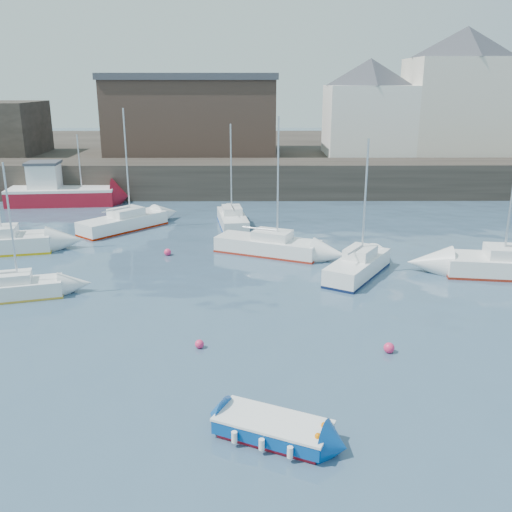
{
  "coord_description": "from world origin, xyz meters",
  "views": [
    {
      "loc": [
        -0.19,
        -14.77,
        9.78
      ],
      "look_at": [
        0.0,
        12.0,
        1.5
      ],
      "focal_mm": 40.0,
      "sensor_mm": 36.0,
      "label": 1
    }
  ],
  "objects_px": {
    "buoy_near": "(200,348)",
    "buoy_mid": "(389,352)",
    "sailboat_c": "(358,266)",
    "fishing_boat": "(58,191)",
    "sailboat_a": "(9,289)",
    "buoy_far": "(168,255)",
    "sailboat_f": "(232,219)",
    "blue_dinghy": "(273,428)",
    "sailboat_h": "(124,222)",
    "sailboat_b": "(268,245)"
  },
  "relations": [
    {
      "from": "buoy_near",
      "to": "buoy_mid",
      "type": "distance_m",
      "value": 7.16
    },
    {
      "from": "buoy_near",
      "to": "blue_dinghy",
      "type": "bearing_deg",
      "value": -65.85
    },
    {
      "from": "sailboat_c",
      "to": "fishing_boat",
      "type": "bearing_deg",
      "value": 139.65
    },
    {
      "from": "sailboat_a",
      "to": "sailboat_c",
      "type": "height_order",
      "value": "sailboat_c"
    },
    {
      "from": "sailboat_a",
      "to": "buoy_mid",
      "type": "height_order",
      "value": "sailboat_a"
    },
    {
      "from": "blue_dinghy",
      "to": "sailboat_h",
      "type": "relative_size",
      "value": 0.44
    },
    {
      "from": "sailboat_c",
      "to": "buoy_mid",
      "type": "bearing_deg",
      "value": -92.46
    },
    {
      "from": "sailboat_c",
      "to": "sailboat_h",
      "type": "xyz_separation_m",
      "value": [
        -14.27,
        9.74,
        -0.01
      ]
    },
    {
      "from": "fishing_boat",
      "to": "sailboat_h",
      "type": "relative_size",
      "value": 1.09
    },
    {
      "from": "sailboat_c",
      "to": "buoy_near",
      "type": "distance_m",
      "value": 11.24
    },
    {
      "from": "blue_dinghy",
      "to": "sailboat_h",
      "type": "height_order",
      "value": "sailboat_h"
    },
    {
      "from": "fishing_boat",
      "to": "buoy_far",
      "type": "xyz_separation_m",
      "value": [
        10.93,
        -14.44,
        -1.09
      ]
    },
    {
      "from": "sailboat_a",
      "to": "buoy_near",
      "type": "bearing_deg",
      "value": -29.28
    },
    {
      "from": "sailboat_a",
      "to": "buoy_mid",
      "type": "relative_size",
      "value": 15.56
    },
    {
      "from": "buoy_near",
      "to": "buoy_mid",
      "type": "bearing_deg",
      "value": -3.42
    },
    {
      "from": "sailboat_a",
      "to": "buoy_far",
      "type": "xyz_separation_m",
      "value": [
        6.44,
        6.81,
        -0.45
      ]
    },
    {
      "from": "buoy_near",
      "to": "buoy_far",
      "type": "bearing_deg",
      "value": 103.61
    },
    {
      "from": "blue_dinghy",
      "to": "sailboat_c",
      "type": "height_order",
      "value": "sailboat_c"
    },
    {
      "from": "buoy_mid",
      "to": "buoy_far",
      "type": "height_order",
      "value": "buoy_far"
    },
    {
      "from": "sailboat_c",
      "to": "sailboat_f",
      "type": "relative_size",
      "value": 1.01
    },
    {
      "from": "sailboat_f",
      "to": "sailboat_h",
      "type": "bearing_deg",
      "value": -173.31
    },
    {
      "from": "fishing_boat",
      "to": "buoy_near",
      "type": "height_order",
      "value": "fishing_boat"
    },
    {
      "from": "sailboat_a",
      "to": "sailboat_h",
      "type": "height_order",
      "value": "sailboat_h"
    },
    {
      "from": "buoy_near",
      "to": "buoy_far",
      "type": "xyz_separation_m",
      "value": [
        -2.92,
        12.05,
        0.0
      ]
    },
    {
      "from": "sailboat_f",
      "to": "buoy_mid",
      "type": "relative_size",
      "value": 17.1
    },
    {
      "from": "sailboat_f",
      "to": "sailboat_c",
      "type": "bearing_deg",
      "value": -57.06
    },
    {
      "from": "sailboat_a",
      "to": "blue_dinghy",
      "type": "bearing_deg",
      "value": -42.71
    },
    {
      "from": "sailboat_c",
      "to": "sailboat_a",
      "type": "bearing_deg",
      "value": -169.63
    },
    {
      "from": "blue_dinghy",
      "to": "sailboat_c",
      "type": "xyz_separation_m",
      "value": [
        4.93,
        14.12,
        0.19
      ]
    },
    {
      "from": "sailboat_b",
      "to": "buoy_far",
      "type": "relative_size",
      "value": 19.08
    },
    {
      "from": "fishing_boat",
      "to": "buoy_far",
      "type": "bearing_deg",
      "value": -52.86
    },
    {
      "from": "blue_dinghy",
      "to": "buoy_far",
      "type": "bearing_deg",
      "value": 107.17
    },
    {
      "from": "sailboat_a",
      "to": "fishing_boat",
      "type": "bearing_deg",
      "value": 101.95
    },
    {
      "from": "sailboat_f",
      "to": "buoy_near",
      "type": "height_order",
      "value": "sailboat_f"
    },
    {
      "from": "fishing_boat",
      "to": "sailboat_b",
      "type": "xyz_separation_m",
      "value": [
        16.8,
        -14.16,
        -0.58
      ]
    },
    {
      "from": "sailboat_f",
      "to": "buoy_far",
      "type": "distance_m",
      "value": 7.77
    },
    {
      "from": "blue_dinghy",
      "to": "fishing_boat",
      "type": "distance_m",
      "value": 36.23
    },
    {
      "from": "sailboat_b",
      "to": "buoy_near",
      "type": "distance_m",
      "value": 12.69
    },
    {
      "from": "blue_dinghy",
      "to": "sailboat_f",
      "type": "distance_m",
      "value": 24.81
    },
    {
      "from": "sailboat_c",
      "to": "buoy_mid",
      "type": "xyz_separation_m",
      "value": [
        -0.38,
        -8.76,
        -0.54
      ]
    },
    {
      "from": "blue_dinghy",
      "to": "buoy_far",
      "type": "distance_m",
      "value": 18.68
    },
    {
      "from": "fishing_boat",
      "to": "blue_dinghy",
      "type": "bearing_deg",
      "value": -63.0
    },
    {
      "from": "sailboat_a",
      "to": "sailboat_h",
      "type": "distance_m",
      "value": 13.09
    },
    {
      "from": "fishing_boat",
      "to": "buoy_mid",
      "type": "bearing_deg",
      "value": -52.05
    },
    {
      "from": "sailboat_c",
      "to": "sailboat_f",
      "type": "height_order",
      "value": "sailboat_c"
    },
    {
      "from": "buoy_far",
      "to": "buoy_near",
      "type": "bearing_deg",
      "value": -76.39
    },
    {
      "from": "sailboat_a",
      "to": "sailboat_h",
      "type": "relative_size",
      "value": 0.79
    },
    {
      "from": "blue_dinghy",
      "to": "buoy_mid",
      "type": "xyz_separation_m",
      "value": [
        4.55,
        5.36,
        -0.35
      ]
    },
    {
      "from": "blue_dinghy",
      "to": "sailboat_c",
      "type": "distance_m",
      "value": 14.95
    },
    {
      "from": "sailboat_f",
      "to": "sailboat_a",
      "type": "bearing_deg",
      "value": -126.13
    }
  ]
}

